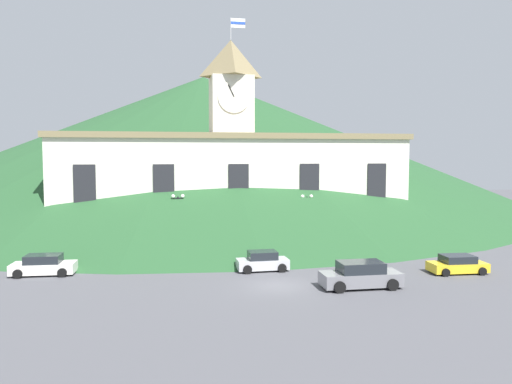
{
  "coord_description": "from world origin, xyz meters",
  "views": [
    {
      "loc": [
        -7.58,
        -32.26,
        8.83
      ],
      "look_at": [
        0.0,
        8.08,
        5.76
      ],
      "focal_mm": 35.0,
      "sensor_mm": 36.0,
      "label": 1
    }
  ],
  "objects_px": {
    "pedestrian": "(121,244)",
    "street_lamp_far_left": "(178,209)",
    "car_yellow_coupe": "(457,265)",
    "car_white_taxi": "(44,265)",
    "street_lamp_center": "(307,207)",
    "car_gray_pickup": "(361,276)",
    "car_red_sedan": "(370,243)",
    "car_silver_hatch": "(262,262)"
  },
  "relations": [
    {
      "from": "street_lamp_center",
      "to": "car_gray_pickup",
      "type": "relative_size",
      "value": 0.9
    },
    {
      "from": "street_lamp_far_left",
      "to": "car_silver_hatch",
      "type": "distance_m",
      "value": 13.27
    },
    {
      "from": "car_silver_hatch",
      "to": "street_lamp_far_left",
      "type": "bearing_deg",
      "value": -63.13
    },
    {
      "from": "pedestrian",
      "to": "car_red_sedan",
      "type": "bearing_deg",
      "value": 54.05
    },
    {
      "from": "street_lamp_far_left",
      "to": "street_lamp_center",
      "type": "height_order",
      "value": "street_lamp_far_left"
    },
    {
      "from": "street_lamp_far_left",
      "to": "car_gray_pickup",
      "type": "relative_size",
      "value": 0.94
    },
    {
      "from": "car_yellow_coupe",
      "to": "car_white_taxi",
      "type": "height_order",
      "value": "car_white_taxi"
    },
    {
      "from": "street_lamp_far_left",
      "to": "car_white_taxi",
      "type": "distance_m",
      "value": 14.42
    },
    {
      "from": "car_silver_hatch",
      "to": "car_red_sedan",
      "type": "height_order",
      "value": "car_silver_hatch"
    },
    {
      "from": "car_gray_pickup",
      "to": "pedestrian",
      "type": "distance_m",
      "value": 21.76
    },
    {
      "from": "car_silver_hatch",
      "to": "street_lamp_center",
      "type": "bearing_deg",
      "value": -121.69
    },
    {
      "from": "car_gray_pickup",
      "to": "pedestrian",
      "type": "relative_size",
      "value": 3.03
    },
    {
      "from": "car_silver_hatch",
      "to": "car_yellow_coupe",
      "type": "height_order",
      "value": "car_silver_hatch"
    },
    {
      "from": "street_lamp_center",
      "to": "car_red_sedan",
      "type": "height_order",
      "value": "street_lamp_center"
    },
    {
      "from": "street_lamp_center",
      "to": "car_red_sedan",
      "type": "bearing_deg",
      "value": -48.92
    },
    {
      "from": "car_silver_hatch",
      "to": "car_yellow_coupe",
      "type": "relative_size",
      "value": 0.91
    },
    {
      "from": "street_lamp_center",
      "to": "car_silver_hatch",
      "type": "xyz_separation_m",
      "value": [
        -6.88,
        -11.46,
        -2.83
      ]
    },
    {
      "from": "street_lamp_center",
      "to": "car_gray_pickup",
      "type": "bearing_deg",
      "value": -94.69
    },
    {
      "from": "street_lamp_center",
      "to": "car_silver_hatch",
      "type": "height_order",
      "value": "street_lamp_center"
    },
    {
      "from": "car_yellow_coupe",
      "to": "pedestrian",
      "type": "distance_m",
      "value": 27.81
    },
    {
      "from": "car_gray_pickup",
      "to": "car_white_taxi",
      "type": "xyz_separation_m",
      "value": [
        -21.56,
        7.66,
        -0.12
      ]
    },
    {
      "from": "car_gray_pickup",
      "to": "street_lamp_center",
      "type": "bearing_deg",
      "value": 86.21
    },
    {
      "from": "street_lamp_center",
      "to": "car_silver_hatch",
      "type": "relative_size",
      "value": 1.23
    },
    {
      "from": "pedestrian",
      "to": "street_lamp_far_left",
      "type": "bearing_deg",
      "value": 92.15
    },
    {
      "from": "street_lamp_center",
      "to": "car_white_taxi",
      "type": "xyz_separation_m",
      "value": [
        -23.0,
        -9.83,
        -2.83
      ]
    },
    {
      "from": "car_silver_hatch",
      "to": "car_white_taxi",
      "type": "xyz_separation_m",
      "value": [
        -16.12,
        1.64,
        0.0
      ]
    },
    {
      "from": "car_silver_hatch",
      "to": "car_yellow_coupe",
      "type": "distance_m",
      "value": 14.61
    },
    {
      "from": "car_gray_pickup",
      "to": "car_yellow_coupe",
      "type": "distance_m",
      "value": 9.11
    },
    {
      "from": "car_white_taxi",
      "to": "street_lamp_center",
      "type": "bearing_deg",
      "value": 26.34
    },
    {
      "from": "street_lamp_center",
      "to": "car_white_taxi",
      "type": "relative_size",
      "value": 1.05
    },
    {
      "from": "car_gray_pickup",
      "to": "car_yellow_coupe",
      "type": "bearing_deg",
      "value": 17.17
    },
    {
      "from": "car_gray_pickup",
      "to": "car_silver_hatch",
      "type": "bearing_deg",
      "value": 132.99
    },
    {
      "from": "street_lamp_far_left",
      "to": "car_yellow_coupe",
      "type": "xyz_separation_m",
      "value": [
        20.18,
        -14.94,
        -3.03
      ]
    },
    {
      "from": "car_gray_pickup",
      "to": "car_red_sedan",
      "type": "height_order",
      "value": "car_gray_pickup"
    },
    {
      "from": "street_lamp_center",
      "to": "car_yellow_coupe",
      "type": "xyz_separation_m",
      "value": [
        7.31,
        -14.94,
        -2.9
      ]
    },
    {
      "from": "street_lamp_far_left",
      "to": "car_silver_hatch",
      "type": "relative_size",
      "value": 1.28
    },
    {
      "from": "car_gray_pickup",
      "to": "car_yellow_coupe",
      "type": "relative_size",
      "value": 1.24
    },
    {
      "from": "car_red_sedan",
      "to": "pedestrian",
      "type": "xyz_separation_m",
      "value": [
        -22.54,
        1.95,
        0.29
      ]
    },
    {
      "from": "pedestrian",
      "to": "car_gray_pickup",
      "type": "bearing_deg",
      "value": 18.36
    },
    {
      "from": "street_lamp_center",
      "to": "pedestrian",
      "type": "relative_size",
      "value": 2.74
    },
    {
      "from": "car_white_taxi",
      "to": "car_red_sedan",
      "type": "relative_size",
      "value": 1.04
    },
    {
      "from": "pedestrian",
      "to": "car_silver_hatch",
      "type": "bearing_deg",
      "value": 22.64
    }
  ]
}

